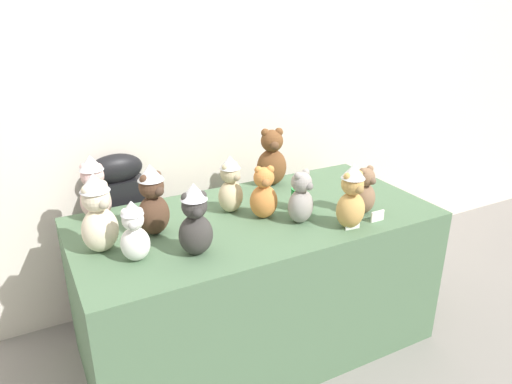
% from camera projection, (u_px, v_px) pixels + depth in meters
% --- Properties ---
extents(ground_plane, '(10.00, 10.00, 0.00)m').
position_uv_depth(ground_plane, '(280.00, 370.00, 2.31)').
color(ground_plane, gray).
extents(wall_back, '(7.00, 0.08, 2.60)m').
position_uv_depth(wall_back, '(199.00, 73.00, 2.56)').
color(wall_back, silver).
rests_on(wall_back, ground_plane).
extents(display_table, '(1.68, 0.82, 0.72)m').
position_uv_depth(display_table, '(256.00, 281.00, 2.37)').
color(display_table, '#4C6B4C').
rests_on(display_table, ground_plane).
extents(instrument_case, '(0.29, 0.14, 0.95)m').
position_uv_depth(instrument_case, '(124.00, 238.00, 2.55)').
color(instrument_case, black).
rests_on(instrument_case, ground_plane).
extents(teddy_bear_ginger, '(0.16, 0.14, 0.25)m').
position_uv_depth(teddy_bear_ginger, '(264.00, 194.00, 2.18)').
color(teddy_bear_ginger, '#D17F3D').
rests_on(teddy_bear_ginger, display_table).
extents(teddy_bear_honey, '(0.14, 0.12, 0.30)m').
position_uv_depth(teddy_bear_honey, '(352.00, 197.00, 2.07)').
color(teddy_bear_honey, tan).
rests_on(teddy_bear_honey, display_table).
extents(teddy_bear_blush, '(0.18, 0.17, 0.31)m').
position_uv_depth(teddy_bear_blush, '(94.00, 189.00, 2.14)').
color(teddy_bear_blush, beige).
rests_on(teddy_bear_blush, display_table).
extents(teddy_bear_charcoal, '(0.15, 0.13, 0.30)m').
position_uv_depth(teddy_bear_charcoal, '(195.00, 220.00, 1.85)').
color(teddy_bear_charcoal, '#383533').
rests_on(teddy_bear_charcoal, display_table).
extents(teddy_bear_ash, '(0.16, 0.15, 0.25)m').
position_uv_depth(teddy_bear_ash, '(301.00, 198.00, 2.13)').
color(teddy_bear_ash, gray).
rests_on(teddy_bear_ash, display_table).
extents(teddy_bear_cocoa, '(0.18, 0.17, 0.32)m').
position_uv_depth(teddy_bear_cocoa, '(153.00, 201.00, 2.01)').
color(teddy_bear_cocoa, '#4C3323').
rests_on(teddy_bear_cocoa, display_table).
extents(teddy_bear_cream, '(0.19, 0.18, 0.33)m').
position_uv_depth(teddy_bear_cream, '(98.00, 214.00, 1.87)').
color(teddy_bear_cream, beige).
rests_on(teddy_bear_cream, display_table).
extents(teddy_bear_sand, '(0.16, 0.14, 0.28)m').
position_uv_depth(teddy_bear_sand, '(231.00, 185.00, 2.23)').
color(teddy_bear_sand, '#CCB78E').
rests_on(teddy_bear_sand, display_table).
extents(teddy_bear_mocha, '(0.14, 0.12, 0.23)m').
position_uv_depth(teddy_bear_mocha, '(364.00, 192.00, 2.23)').
color(teddy_bear_mocha, '#7F6047').
rests_on(teddy_bear_mocha, display_table).
extents(teddy_bear_snow, '(0.13, 0.12, 0.25)m').
position_uv_depth(teddy_bear_snow, '(134.00, 232.00, 1.81)').
color(teddy_bear_snow, white).
rests_on(teddy_bear_snow, display_table).
extents(teddy_bear_chestnut, '(0.19, 0.17, 0.32)m').
position_uv_depth(teddy_bear_chestnut, '(272.00, 159.00, 2.56)').
color(teddy_bear_chestnut, brown).
rests_on(teddy_bear_chestnut, display_table).
extents(party_cup_green, '(0.08, 0.08, 0.11)m').
position_uv_depth(party_cup_green, '(299.00, 199.00, 2.28)').
color(party_cup_green, '#238C3D').
rests_on(party_cup_green, display_table).
extents(name_card_front_left, '(0.07, 0.02, 0.05)m').
position_uv_depth(name_card_front_left, '(353.00, 224.00, 2.10)').
color(name_card_front_left, white).
rests_on(name_card_front_left, display_table).
extents(name_card_front_middle, '(0.07, 0.01, 0.05)m').
position_uv_depth(name_card_front_middle, '(378.00, 216.00, 2.17)').
color(name_card_front_middle, white).
rests_on(name_card_front_middle, display_table).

